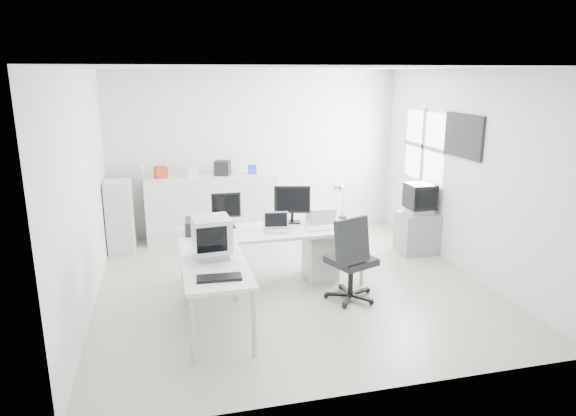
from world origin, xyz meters
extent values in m
cube|color=beige|center=(0.00, 0.00, 0.00)|extent=(5.00, 5.00, 0.01)
cube|color=white|center=(0.00, 0.00, 2.80)|extent=(5.00, 5.00, 0.01)
cube|color=silver|center=(0.00, 2.50, 1.40)|extent=(5.00, 0.02, 2.80)
cube|color=silver|center=(-2.50, 0.00, 1.40)|extent=(0.02, 5.00, 2.80)
cube|color=silver|center=(2.50, 0.00, 1.40)|extent=(0.02, 5.00, 2.80)
cube|color=silver|center=(0.44, 0.14, 0.30)|extent=(0.40, 0.50, 0.60)
cube|color=black|center=(-1.11, 0.19, 0.84)|extent=(0.52, 0.42, 0.17)
cube|color=silver|center=(0.39, -0.06, 0.76)|extent=(0.41, 0.17, 0.02)
sphere|color=silver|center=(0.69, -0.01, 0.78)|extent=(0.06, 0.06, 0.06)
cube|color=#A8A8A8|center=(0.49, 0.31, 0.85)|extent=(0.37, 0.32, 0.20)
cube|color=black|center=(-1.11, -1.41, 0.76)|extent=(0.46, 0.20, 0.03)
cube|color=gray|center=(2.22, 0.73, 0.32)|extent=(0.59, 0.48, 0.64)
cube|color=silver|center=(-0.82, 2.24, 0.54)|extent=(2.17, 0.54, 1.08)
cube|color=#A42917|center=(-1.62, 2.24, 1.18)|extent=(0.23, 0.21, 0.19)
cube|color=silver|center=(-1.12, 2.24, 1.16)|extent=(0.17, 0.14, 0.16)
cube|color=black|center=(-0.62, 2.24, 1.20)|extent=(0.30, 0.29, 0.24)
cube|color=blue|center=(-0.12, 2.24, 1.16)|extent=(0.17, 0.15, 0.15)
cylinder|color=silver|center=(-1.92, 2.28, 1.19)|extent=(0.07, 0.07, 0.22)
cube|color=silver|center=(-2.28, 1.87, 0.57)|extent=(0.40, 0.47, 1.14)
camera|label=1|loc=(-1.58, -6.20, 2.75)|focal=32.00mm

